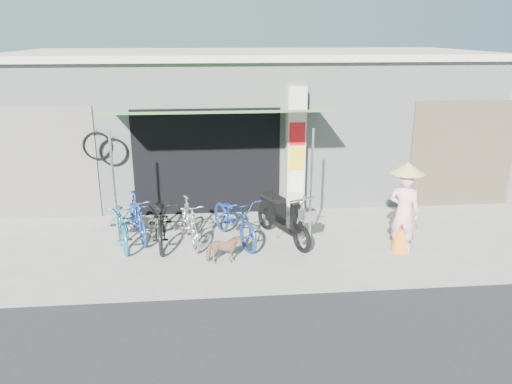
{
  "coord_description": "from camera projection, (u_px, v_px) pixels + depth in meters",
  "views": [
    {
      "loc": [
        -1.11,
        -8.73,
        4.15
      ],
      "look_at": [
        -0.2,
        1.0,
        1.0
      ],
      "focal_mm": 35.0,
      "sensor_mm": 36.0,
      "label": 1
    }
  ],
  "objects": [
    {
      "name": "bike_blue",
      "position": [
        137.0,
        217.0,
        10.37
      ],
      "size": [
        0.94,
        1.65,
        0.96
      ],
      "primitive_type": "imported",
      "rotation": [
        0.0,
        0.0,
        0.33
      ],
      "color": "#22409E",
      "rests_on": "ground"
    },
    {
      "name": "neighbour_right",
      "position": [
        462.0,
        154.0,
        12.15
      ],
      "size": [
        2.6,
        0.06,
        2.6
      ],
      "primitive_type": "cube",
      "color": "brown",
      "rests_on": "ground"
    },
    {
      "name": "moped",
      "position": [
        282.0,
        217.0,
        10.3
      ],
      "size": [
        0.99,
        1.84,
        1.11
      ],
      "rotation": [
        0.0,
        0.0,
        0.43
      ],
      "color": "black",
      "rests_on": "ground"
    },
    {
      "name": "street_dog",
      "position": [
        224.0,
        250.0,
        9.29
      ],
      "size": [
        0.69,
        0.36,
        0.56
      ],
      "primitive_type": "imported",
      "rotation": [
        0.0,
        0.0,
        1.66
      ],
      "color": "tan",
      "rests_on": "ground"
    },
    {
      "name": "awning",
      "position": [
        219.0,
        114.0,
        10.34
      ],
      "size": [
        4.6,
        1.88,
        2.72
      ],
      "color": "#305A28",
      "rests_on": "ground"
    },
    {
      "name": "bike_black",
      "position": [
        161.0,
        220.0,
        10.14
      ],
      "size": [
        0.82,
        1.96,
        1.0
      ],
      "primitive_type": "imported",
      "rotation": [
        0.0,
        0.0,
        0.08
      ],
      "color": "black",
      "rests_on": "ground"
    },
    {
      "name": "bike_navy",
      "position": [
        235.0,
        218.0,
        10.2
      ],
      "size": [
        1.37,
        2.03,
        1.01
      ],
      "primitive_type": "imported",
      "rotation": [
        0.0,
        0.0,
        0.4
      ],
      "color": "navy",
      "rests_on": "ground"
    },
    {
      "name": "shop_pillar",
      "position": [
        295.0,
        151.0,
        11.58
      ],
      "size": [
        0.42,
        0.44,
        3.0
      ],
      "color": "beige",
      "rests_on": "ground"
    },
    {
      "name": "bike_teal",
      "position": [
        121.0,
        221.0,
        10.11
      ],
      "size": [
        1.1,
        1.93,
        0.96
      ],
      "primitive_type": "imported",
      "rotation": [
        0.0,
        0.0,
        0.27
      ],
      "color": "#1D6B83",
      "rests_on": "ground"
    },
    {
      "name": "bicycle_shop",
      "position": [
        249.0,
        119.0,
        13.91
      ],
      "size": [
        12.3,
        5.3,
        3.66
      ],
      "color": "#979D96",
      "rests_on": "ground"
    },
    {
      "name": "nun",
      "position": [
        404.0,
        208.0,
        9.65
      ],
      "size": [
        0.71,
        0.65,
        1.81
      ],
      "rotation": [
        0.0,
        0.0,
        2.56
      ],
      "color": "#FFABBA",
      "rests_on": "ground"
    },
    {
      "name": "neighbour_left",
      "position": [
        38.0,
        164.0,
        11.26
      ],
      "size": [
        2.6,
        0.06,
        2.6
      ],
      "primitive_type": "cube",
      "color": "#6B665B",
      "rests_on": "ground"
    },
    {
      "name": "bike_silver",
      "position": [
        190.0,
        221.0,
        10.13
      ],
      "size": [
        0.8,
        1.65,
        0.95
      ],
      "primitive_type": "imported",
      "rotation": [
        0.0,
        0.0,
        0.23
      ],
      "color": "silver",
      "rests_on": "ground"
    },
    {
      "name": "ground",
      "position": [
        271.0,
        257.0,
        9.65
      ],
      "size": [
        80.0,
        80.0,
        0.0
      ],
      "primitive_type": "plane",
      "color": "#A5A195",
      "rests_on": "ground"
    }
  ]
}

